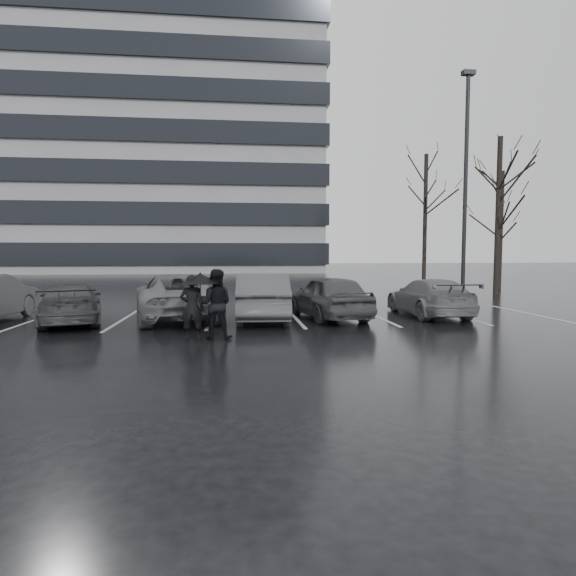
# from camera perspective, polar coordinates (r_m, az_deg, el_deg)

# --- Properties ---
(ground) EXTENTS (160.00, 160.00, 0.00)m
(ground) POSITION_cam_1_polar(r_m,az_deg,el_deg) (13.60, -0.38, -4.95)
(ground) COLOR black
(ground) RESTS_ON ground
(office_building) EXTENTS (61.00, 26.00, 29.00)m
(office_building) POSITION_cam_1_polar(r_m,az_deg,el_deg) (65.84, -25.39, 14.51)
(office_building) COLOR gray
(office_building) RESTS_ON ground
(car_main) EXTENTS (2.40, 4.47, 1.45)m
(car_main) POSITION_cam_1_polar(r_m,az_deg,el_deg) (15.85, 4.90, -1.02)
(car_main) COLOR black
(car_main) RESTS_ON ground
(car_west_a) EXTENTS (1.75, 4.61, 1.50)m
(car_west_a) POSITION_cam_1_polar(r_m,az_deg,el_deg) (15.48, -3.09, -1.03)
(car_west_a) COLOR #2C2C2E
(car_west_a) RESTS_ON ground
(car_west_b) EXTENTS (3.47, 5.69, 1.47)m
(car_west_b) POSITION_cam_1_polar(r_m,az_deg,el_deg) (16.10, -13.10, -0.98)
(car_west_b) COLOR #48484B
(car_west_b) RESTS_ON ground
(car_west_c) EXTENTS (2.79, 4.54, 1.23)m
(car_west_c) POSITION_cam_1_polar(r_m,az_deg,el_deg) (16.06, -24.35, -1.70)
(car_west_c) COLOR black
(car_west_c) RESTS_ON ground
(car_east) EXTENTS (1.86, 4.42, 1.27)m
(car_east) POSITION_cam_1_polar(r_m,az_deg,el_deg) (17.16, 16.38, -1.06)
(car_east) COLOR #48484B
(car_east) RESTS_ON ground
(pedestrian_left) EXTENTS (0.61, 0.42, 1.63)m
(pedestrian_left) POSITION_cam_1_polar(r_m,az_deg,el_deg) (12.17, -11.31, -2.24)
(pedestrian_left) COLOR black
(pedestrian_left) RESTS_ON ground
(pedestrian_right) EXTENTS (0.93, 0.77, 1.76)m
(pedestrian_right) POSITION_cam_1_polar(r_m,az_deg,el_deg) (12.19, -8.58, -1.90)
(pedestrian_right) COLOR black
(pedestrian_right) RESTS_ON ground
(umbrella) EXTENTS (0.99, 0.99, 1.68)m
(umbrella) POSITION_cam_1_polar(r_m,az_deg,el_deg) (12.12, -10.37, 1.13)
(umbrella) COLOR black
(umbrella) RESTS_ON ground
(lamp_post) EXTENTS (0.54, 0.54, 9.89)m
(lamp_post) POSITION_cam_1_polar(r_m,az_deg,el_deg) (22.54, 20.25, 9.99)
(lamp_post) COLOR gray
(lamp_post) RESTS_ON ground
(stall_stripes) EXTENTS (19.72, 5.00, 0.00)m
(stall_stripes) POSITION_cam_1_polar(r_m,az_deg,el_deg) (16.01, -4.18, -3.55)
(stall_stripes) COLOR #B9B9BC
(stall_stripes) RESTS_ON ground
(tree_east) EXTENTS (0.26, 0.26, 8.00)m
(tree_east) POSITION_cam_1_polar(r_m,az_deg,el_deg) (26.99, 23.62, 7.79)
(tree_east) COLOR black
(tree_east) RESTS_ON ground
(tree_ne) EXTENTS (0.26, 0.26, 7.00)m
(tree_ne) POSITION_cam_1_polar(r_m,az_deg,el_deg) (31.67, 23.89, 6.30)
(tree_ne) COLOR black
(tree_ne) RESTS_ON ground
(tree_north) EXTENTS (0.26, 0.26, 8.50)m
(tree_north) POSITION_cam_1_polar(r_m,az_deg,el_deg) (32.86, 15.93, 7.72)
(tree_north) COLOR black
(tree_north) RESTS_ON ground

